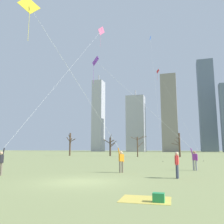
{
  "coord_description": "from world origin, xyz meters",
  "views": [
    {
      "loc": [
        5.47,
        -12.35,
        1.82
      ],
      "look_at": [
        0.0,
        6.0,
        4.82
      ],
      "focal_mm": 37.48,
      "sensor_mm": 36.0,
      "label": 1
    }
  ],
  "objects": [
    {
      "name": "bare_tree_far_right_edge",
      "position": [
        -4.01,
        39.52,
        2.61
      ],
      "size": [
        3.47,
        2.42,
        4.74
      ],
      "color": "#4C3828",
      "rests_on": "ground"
    },
    {
      "name": "skyline_squat_block",
      "position": [
        -0.73,
        124.0,
        22.17
      ],
      "size": [
        8.77,
        8.74,
        44.35
      ],
      "color": "gray",
      "rests_on": "ground"
    },
    {
      "name": "bare_tree_rightmost",
      "position": [
        -11.79,
        44.1,
        2.56
      ],
      "size": [
        3.63,
        1.83,
        5.31
      ],
      "color": "#423326",
      "rests_on": "ground"
    },
    {
      "name": "distant_kite_low_near_trees_red",
      "position": [
        2.38,
        28.66,
        14.34
      ],
      "size": [
        6.87,
        4.95,
        16.23
      ],
      "color": "red",
      "rests_on": "ground"
    },
    {
      "name": "picnic_spot",
      "position": [
        4.4,
        -3.75,
        0.09
      ],
      "size": [
        1.85,
        1.46,
        0.31
      ],
      "color": "#D8BF4C",
      "rests_on": "ground"
    },
    {
      "name": "skyline_mid_tower_left",
      "position": [
        -22.94,
        137.91,
        18.14
      ],
      "size": [
        11.82,
        8.63,
        40.3
      ],
      "color": "#B2B2B7",
      "rests_on": "ground"
    },
    {
      "name": "kite_flyer_midfield_left_pink",
      "position": [
        -6.02,
        3.74,
        4.09
      ],
      "size": [
        2.76,
        14.62,
        17.82
      ],
      "color": "#726656",
      "rests_on": "ground"
    },
    {
      "name": "kite_flyer_midfield_right_purple",
      "position": [
        3.61,
        9.76,
        3.96
      ],
      "size": [
        11.09,
        3.77,
        12.7
      ],
      "color": "gray",
      "rests_on": "ground"
    },
    {
      "name": "ground_plane",
      "position": [
        0.0,
        0.0,
        0.0
      ],
      "size": [
        400.0,
        400.0,
        0.0
      ],
      "primitive_type": "plane",
      "color": "#848E56"
    },
    {
      "name": "bare_tree_center",
      "position": [
        4.87,
        41.39,
        2.67
      ],
      "size": [
        1.97,
        1.49,
        5.23
      ],
      "color": "#4C3828",
      "rests_on": "ground"
    },
    {
      "name": "bystander_strolling_midfield",
      "position": [
        5.1,
        3.03,
        0.9
      ],
      "size": [
        0.25,
        0.51,
        1.62
      ],
      "color": "#33384C",
      "rests_on": "ground"
    },
    {
      "name": "distant_kite_drifting_left_blue",
      "position": [
        1.23,
        25.43,
        18.14
      ],
      "size": [
        1.97,
        4.91,
        21.25
      ],
      "color": "blue",
      "rests_on": "ground"
    },
    {
      "name": "skyline_wide_slab",
      "position": [
        21.67,
        145.09,
        29.27
      ],
      "size": [
        9.72,
        9.08,
        58.54
      ],
      "color": "slate",
      "rests_on": "ground"
    },
    {
      "name": "bare_tree_leftmost",
      "position": [
        -22.43,
        43.16,
        3.15
      ],
      "size": [
        3.06,
        2.07,
        5.84
      ],
      "color": "#4C3828",
      "rests_on": "ground"
    },
    {
      "name": "skyline_tall_tower",
      "position": [
        -49.76,
        139.59,
        24.66
      ],
      "size": [
        7.18,
        8.37,
        53.68
      ],
      "color": "#B2B2B7",
      "rests_on": "ground"
    },
    {
      "name": "kite_flyer_midfield_center_yellow",
      "position": [
        -0.1,
        4.03,
        3.18
      ],
      "size": [
        5.29,
        6.71,
        11.63
      ],
      "color": "#726656",
      "rests_on": "ground"
    }
  ]
}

